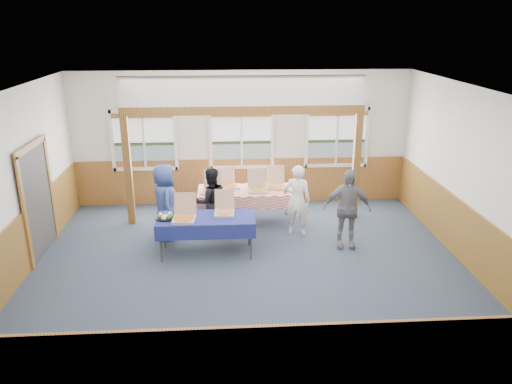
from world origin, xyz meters
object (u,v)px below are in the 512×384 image
(woman_white, at_px, (297,200))
(man_blue, at_px, (165,202))
(table_right, at_px, (246,192))
(person_grey, at_px, (347,209))
(table_left, at_px, (206,220))
(woman_black, at_px, (211,202))

(woman_white, height_order, man_blue, man_blue)
(table_right, bearing_deg, person_grey, -24.78)
(woman_white, xyz_separation_m, man_blue, (-2.71, 0.01, 0.03))
(person_grey, bearing_deg, woman_white, 147.74)
(woman_white, bearing_deg, table_left, 41.98)
(woman_white, relative_size, man_blue, 0.96)
(woman_black, height_order, person_grey, person_grey)
(woman_white, xyz_separation_m, woman_black, (-1.79, 0.11, -0.03))
(woman_black, bearing_deg, table_right, -155.66)
(table_left, height_order, woman_white, woman_white)
(man_blue, bearing_deg, woman_black, -98.35)
(table_right, bearing_deg, woman_black, -128.74)
(person_grey, bearing_deg, man_blue, 174.63)
(table_right, bearing_deg, man_blue, -144.92)
(woman_white, relative_size, person_grey, 0.94)
(woman_black, relative_size, person_grey, 0.90)
(table_left, relative_size, woman_white, 1.33)
(woman_black, bearing_deg, table_left, 70.06)
(woman_white, bearing_deg, person_grey, 160.72)
(woman_white, distance_m, person_grey, 1.10)
(woman_black, bearing_deg, man_blue, -8.78)
(woman_white, bearing_deg, table_right, -17.02)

